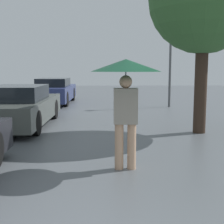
% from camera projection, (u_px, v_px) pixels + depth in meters
% --- Properties ---
extents(pedestrian, '(1.15, 1.15, 1.84)m').
position_uv_depth(pedestrian, '(126.00, 79.00, 5.09)').
color(pedestrian, tan).
rests_on(pedestrian, ground_plane).
extents(parked_car_middle, '(1.70, 4.37, 1.21)m').
position_uv_depth(parked_car_middle, '(20.00, 107.00, 9.17)').
color(parked_car_middle, '#4C514C').
rests_on(parked_car_middle, ground_plane).
extents(parked_car_farthest, '(1.65, 4.45, 1.23)m').
position_uv_depth(parked_car_farthest, '(54.00, 91.00, 15.23)').
color(parked_car_farthest, navy).
rests_on(parked_car_farthest, ground_plane).
extents(street_lamp, '(0.33, 0.33, 3.82)m').
position_uv_depth(street_lamp, '(171.00, 45.00, 13.52)').
color(street_lamp, '#515456').
rests_on(street_lamp, ground_plane).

